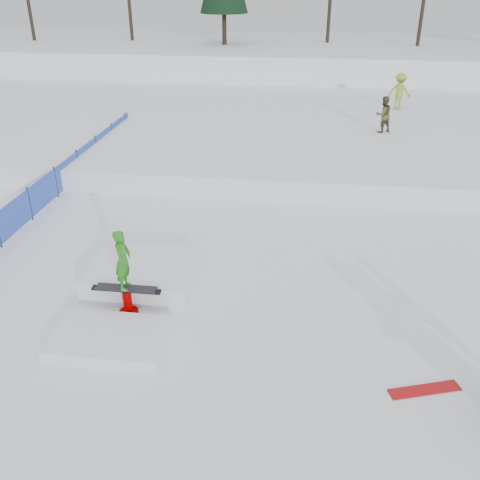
# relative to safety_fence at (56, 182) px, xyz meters

# --- Properties ---
(ground) EXTENTS (120.00, 120.00, 0.00)m
(ground) POSITION_rel_safety_fence_xyz_m (6.50, -6.60, -0.55)
(ground) COLOR white
(snow_berm) EXTENTS (60.00, 14.00, 2.40)m
(snow_berm) POSITION_rel_safety_fence_xyz_m (6.50, 23.40, 0.65)
(snow_berm) COLOR white
(snow_berm) RESTS_ON ground
(snow_midrise) EXTENTS (50.00, 18.00, 0.80)m
(snow_midrise) POSITION_rel_safety_fence_xyz_m (6.50, 9.40, -0.15)
(snow_midrise) COLOR white
(snow_midrise) RESTS_ON ground
(safety_fence) EXTENTS (0.05, 16.00, 1.10)m
(safety_fence) POSITION_rel_safety_fence_xyz_m (0.00, 0.00, 0.00)
(safety_fence) COLOR blue
(safety_fence) RESTS_ON ground
(walker_olive) EXTENTS (0.93, 0.87, 1.53)m
(walker_olive) POSITION_rel_safety_fence_xyz_m (11.66, 6.90, 1.01)
(walker_olive) COLOR #484725
(walker_olive) RESTS_ON snow_midrise
(walker_ygreen) EXTENTS (1.30, 1.07, 1.74)m
(walker_ygreen) POSITION_rel_safety_fence_xyz_m (12.91, 11.30, 1.12)
(walker_ygreen) COLOR #89AD2C
(walker_ygreen) RESTS_ON snow_midrise
(loose_board_red) EXTENTS (1.42, 0.71, 0.03)m
(loose_board_red) POSITION_rel_safety_fence_xyz_m (11.00, -8.23, -0.54)
(loose_board_red) COLOR #A50F11
(loose_board_red) RESTS_ON ground
(jib_rail_feature) EXTENTS (2.60, 4.40, 2.11)m
(jib_rail_feature) POSITION_rel_safety_fence_xyz_m (4.64, -5.90, -0.25)
(jib_rail_feature) COLOR white
(jib_rail_feature) RESTS_ON ground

